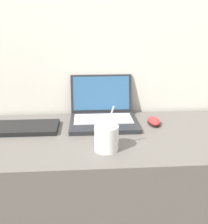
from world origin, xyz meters
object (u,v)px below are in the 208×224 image
object	(u,v)px
drink_cup	(106,138)
external_keyboard	(18,128)
computer_mouse	(154,121)
laptop	(103,113)

from	to	relation	value
drink_cup	external_keyboard	bearing A→B (deg)	149.59
drink_cup	computer_mouse	distance (m)	0.36
laptop	computer_mouse	bearing A→B (deg)	-13.79
computer_mouse	external_keyboard	bearing A→B (deg)	-177.16
drink_cup	external_keyboard	size ratio (longest dim) A/B	0.49
laptop	drink_cup	distance (m)	0.32
laptop	external_keyboard	xyz separation A→B (m)	(-0.39, -0.09, -0.03)
drink_cup	external_keyboard	world-z (taller)	drink_cup
drink_cup	external_keyboard	xyz separation A→B (m)	(-0.39, 0.23, -0.04)
external_keyboard	laptop	bearing A→B (deg)	13.09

